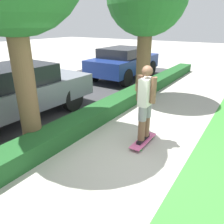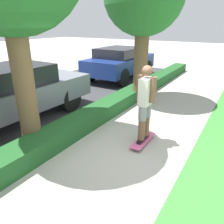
% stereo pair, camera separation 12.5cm
% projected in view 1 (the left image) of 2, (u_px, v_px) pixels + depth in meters
% --- Properties ---
extents(ground_plane, '(60.00, 60.00, 0.00)m').
position_uv_depth(ground_plane, '(130.00, 156.00, 4.40)').
color(ground_plane, '#ADA89E').
extents(street_asphalt, '(18.39, 5.00, 0.01)m').
position_uv_depth(street_asphalt, '(8.00, 112.00, 6.55)').
color(street_asphalt, '#38383A').
rests_on(street_asphalt, ground_plane).
extents(hedge_row, '(18.39, 0.60, 0.40)m').
position_uv_depth(hedge_row, '(71.00, 128.00, 5.14)').
color(hedge_row, '#1E5123').
rests_on(hedge_row, ground_plane).
extents(skateboard, '(0.89, 0.24, 0.08)m').
position_uv_depth(skateboard, '(143.00, 141.00, 4.84)').
color(skateboard, '#DB5B93').
rests_on(skateboard, ground_plane).
extents(skater_person, '(0.49, 0.42, 1.65)m').
position_uv_depth(skater_person, '(145.00, 103.00, 4.50)').
color(skater_person, black).
rests_on(skater_person, skateboard).
extents(parked_car_middle, '(4.53, 1.91, 1.49)m').
position_uv_depth(parked_car_middle, '(11.00, 92.00, 5.75)').
color(parked_car_middle, slate).
rests_on(parked_car_middle, ground_plane).
extents(parked_car_rear, '(3.98, 1.91, 1.45)m').
position_uv_depth(parked_car_rear, '(124.00, 62.00, 10.28)').
color(parked_car_rear, navy).
rests_on(parked_car_rear, ground_plane).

